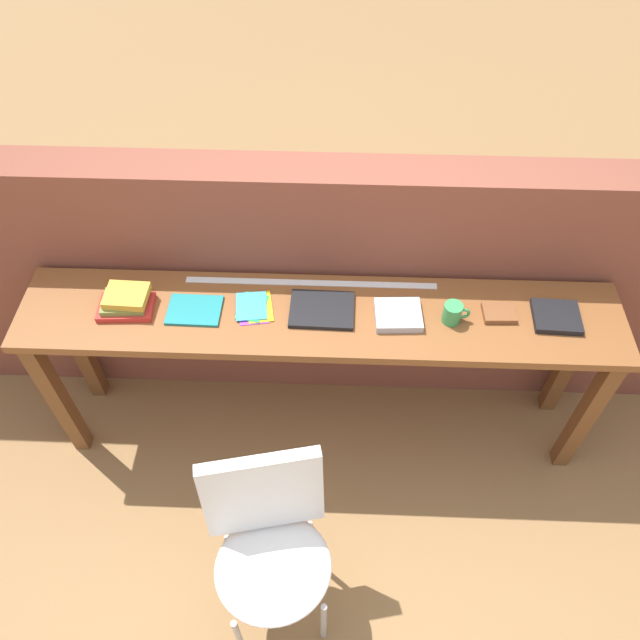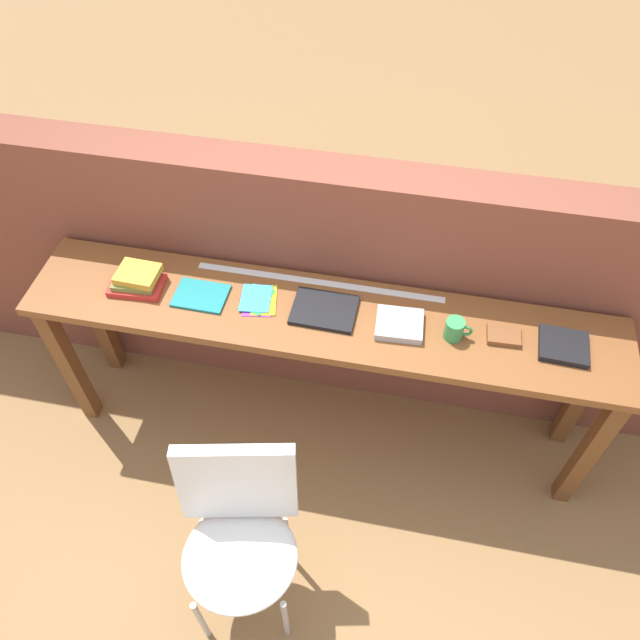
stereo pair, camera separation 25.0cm
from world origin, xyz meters
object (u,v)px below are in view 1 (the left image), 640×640
Objects in this scene: magazine_cycling at (194,310)px; book_open_centre at (322,310)px; mug at (453,313)px; chair_white_moulded at (270,542)px; pamphlet_pile_colourful at (254,307)px; leather_journal_brown at (499,313)px; book_repair_rightmost at (556,317)px; book_stack_leftmost at (126,302)px.

magazine_cycling is 0.52m from book_open_centre.
book_open_centre is 2.39× the size of mug.
pamphlet_pile_colourful is at bearing 97.90° from chair_white_moulded.
chair_white_moulded is 0.92m from pamphlet_pile_colourful.
pamphlet_pile_colourful is 1.48× the size of leather_journal_brown.
mug is (0.81, -0.03, 0.04)m from pamphlet_pile_colourful.
mug is (0.69, 0.80, 0.40)m from chair_white_moulded.
book_open_centre is at bearing 178.16° from leather_journal_brown.
mug reaches higher than book_repair_rightmost.
chair_white_moulded is at bearing -52.09° from book_stack_leftmost.
pamphlet_pile_colourful is 1.00m from leather_journal_brown.
chair_white_moulded is 0.92m from book_open_centre.
pamphlet_pile_colourful is (-0.12, 0.84, 0.36)m from chair_white_moulded.
book_stack_leftmost is 1.33m from mug.
book_open_centre is at bearing 3.07° from magazine_cycling.
magazine_cycling is 1.69× the size of leather_journal_brown.
magazine_cycling is at bearing -176.61° from book_open_centre.
mug is at bearing -172.26° from leather_journal_brown.
book_stack_leftmost reaches higher than book_open_centre.
pamphlet_pile_colourful is (0.52, 0.02, -0.03)m from book_stack_leftmost.
magazine_cycling is 1.48m from book_repair_rightmost.
chair_white_moulded is 0.96m from magazine_cycling.
chair_white_moulded is at bearing -82.10° from pamphlet_pile_colourful.
chair_white_moulded is 1.27m from leather_journal_brown.
leather_journal_brown is at bearing 10.03° from mug.
book_repair_rightmost is (1.12, 0.83, 0.37)m from chair_white_moulded.
book_stack_leftmost is 1.20× the size of pamphlet_pile_colourful.
mug is 0.43m from book_repair_rightmost.
mug is (1.05, -0.01, 0.04)m from magazine_cycling.
pamphlet_pile_colourful is at bearing 6.87° from magazine_cycling.
mug is at bearing -174.47° from book_repair_rightmost.
pamphlet_pile_colourful is at bearing -179.94° from book_open_centre.
magazine_cycling is 1.17× the size of book_repair_rightmost.
leather_journal_brown is (0.20, 0.03, -0.03)m from mug.
pamphlet_pile_colourful is 1.02× the size of book_repair_rightmost.
magazine_cycling is at bearing 113.89° from chair_white_moulded.
mug is at bearing 49.26° from chair_white_moulded.
book_open_centre is 2.02× the size of leather_journal_brown.
chair_white_moulded is 8.10× the size of mug.
mug is at bearing -1.86° from book_open_centre.
leather_journal_brown is at bearing 1.73° from book_open_centre.
book_repair_rightmost is at bearing 1.48° from magazine_cycling.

